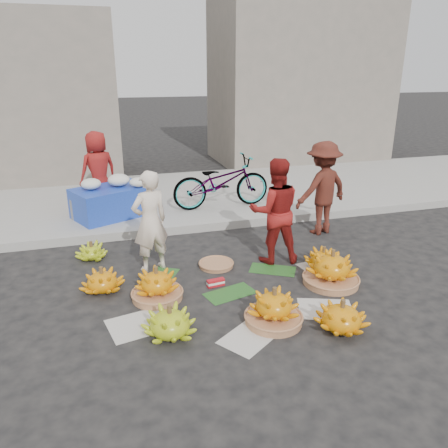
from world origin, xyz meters
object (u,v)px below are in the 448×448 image
object	(u,v)px
vendor_cream	(150,222)
flower_table	(112,200)
banana_bunch_0	(157,285)
bicycle	(221,182)
banana_bunch_4	(332,269)

from	to	relation	value
vendor_cream	flower_table	world-z (taller)	vendor_cream
banana_bunch_0	vendor_cream	distance (m)	1.03
bicycle	vendor_cream	bearing A→B (deg)	141.74
flower_table	vendor_cream	bearing A→B (deg)	-103.66
banana_bunch_4	vendor_cream	xyz separation A→B (m)	(-2.26, 1.13, 0.51)
vendor_cream	flower_table	size ratio (longest dim) A/B	0.94
banana_bunch_4	vendor_cream	size ratio (longest dim) A/B	0.59
banana_bunch_0	bicycle	world-z (taller)	bicycle
banana_bunch_4	flower_table	xyz separation A→B (m)	(-2.70, 3.40, 0.22)
banana_bunch_4	flower_table	distance (m)	4.34
banana_bunch_4	bicycle	bearing A→B (deg)	99.64
banana_bunch_0	bicycle	size ratio (longest dim) A/B	0.36
banana_bunch_4	vendor_cream	bearing A→B (deg)	153.32
banana_bunch_0	bicycle	xyz separation A→B (m)	(1.74, 3.12, 0.45)
vendor_cream	flower_table	distance (m)	2.33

